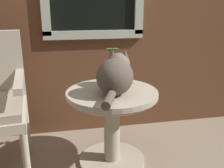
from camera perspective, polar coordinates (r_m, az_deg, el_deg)
The scene contains 3 objects.
wicker_side_table at distance 1.81m, azimuth 0.00°, elevation -6.78°, with size 0.63×0.63×0.56m.
cat at distance 1.67m, azimuth 0.81°, elevation 2.16°, with size 0.32×0.57×0.26m.
pewter_vase_with_ivy at distance 1.86m, azimuth 0.23°, elevation 2.57°, with size 0.13×0.13×0.27m.
Camera 1 is at (-0.17, -1.46, 1.13)m, focal length 40.80 mm.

